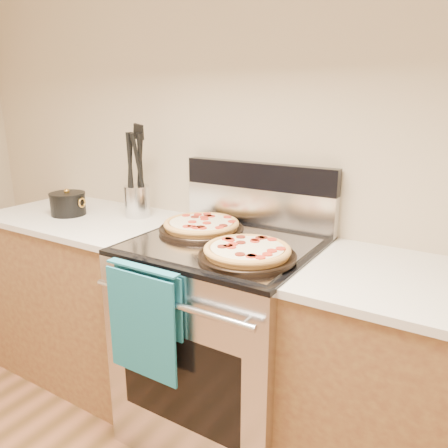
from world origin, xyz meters
The scene contains 16 objects.
wall_back centered at (0.00, 2.00, 1.35)m, with size 4.00×4.00×0.00m, color tan.
range_body centered at (0.00, 1.65, 0.45)m, with size 0.76×0.68×0.90m, color #B7B7BC.
oven_window centered at (0.00, 1.31, 0.45)m, with size 0.56×0.01×0.40m, color black.
cooktop centered at (0.00, 1.65, 0.91)m, with size 0.76×0.68×0.02m, color black.
backsplash_lower centered at (0.00, 1.96, 1.01)m, with size 0.76×0.06×0.18m, color silver.
backsplash_upper centered at (0.00, 1.96, 1.16)m, with size 0.76×0.06×0.12m, color black.
oven_handle centered at (0.00, 1.27, 0.80)m, with size 0.03×0.03×0.70m, color silver.
dish_towel centered at (-0.12, 1.27, 0.70)m, with size 0.32×0.05×0.42m, color teal, non-canonical shape.
foil_sheet centered at (0.00, 1.62, 0.92)m, with size 0.70×0.55×0.01m, color gray.
cabinet_left centered at (-0.88, 1.68, 0.44)m, with size 1.00×0.62×0.88m, color brown.
countertop_left centered at (-0.88, 1.68, 0.90)m, with size 1.02×0.64×0.03m, color beige.
cabinet_right centered at (0.88, 1.68, 0.44)m, with size 1.00×0.62×0.88m, color brown.
pepperoni_pizza_back centered at (-0.16, 1.72, 0.95)m, with size 0.38×0.38×0.05m, color #AF7D35, non-canonical shape.
pepperoni_pizza_front centered at (0.18, 1.52, 0.95)m, with size 0.37×0.37×0.05m, color #AF7D35, non-canonical shape.
utensil_crock centered at (-0.63, 1.81, 0.99)m, with size 0.13×0.13×0.16m, color silver.
saucepan centered at (-0.97, 1.65, 0.96)m, with size 0.18×0.18×0.11m, color black.
Camera 1 is at (0.91, 0.17, 1.50)m, focal length 35.00 mm.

